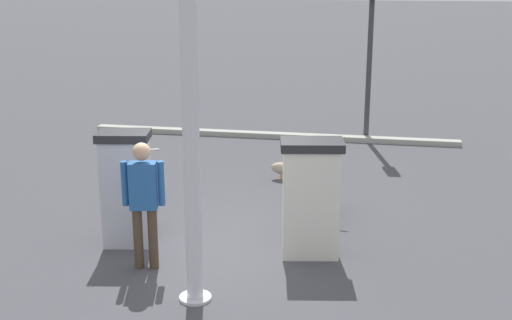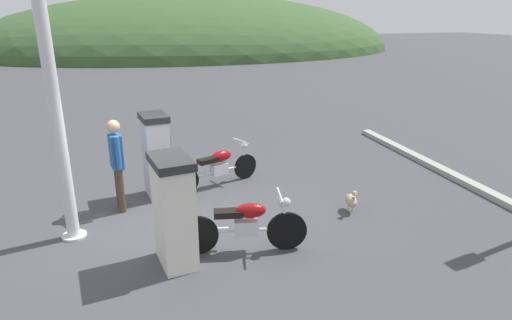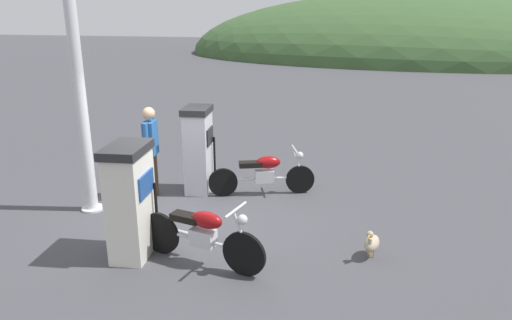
{
  "view_description": "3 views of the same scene",
  "coord_description": "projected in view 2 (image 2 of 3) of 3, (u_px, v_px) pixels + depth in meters",
  "views": [
    {
      "loc": [
        -9.27,
        -1.89,
        4.07
      ],
      "look_at": [
        1.52,
        -0.31,
        0.86
      ],
      "focal_mm": 48.58,
      "sensor_mm": 36.0,
      "label": 1
    },
    {
      "loc": [
        -0.79,
        -7.17,
        3.59
      ],
      "look_at": [
        1.48,
        0.01,
        1.02
      ],
      "focal_mm": 30.56,
      "sensor_mm": 36.0,
      "label": 2
    },
    {
      "loc": [
        3.06,
        -6.83,
        3.4
      ],
      "look_at": [
        1.4,
        -0.34,
        1.29
      ],
      "focal_mm": 32.63,
      "sensor_mm": 36.0,
      "label": 3
    }
  ],
  "objects": [
    {
      "name": "road_edge_kerb",
      "position": [
        462.0,
        180.0,
        9.62
      ],
      "size": [
        0.51,
        8.55,
        0.12
      ],
      "color": "#9E9E93",
      "rests_on": "ground"
    },
    {
      "name": "fuel_pump_far",
      "position": [
        157.0,
        155.0,
        8.72
      ],
      "size": [
        0.58,
        0.79,
        1.7
      ],
      "color": "silver",
      "rests_on": "ground"
    },
    {
      "name": "motorcycle_far_pump",
      "position": [
        218.0,
        166.0,
        9.34
      ],
      "size": [
        1.97,
        0.89,
        0.92
      ],
      "color": "black",
      "rests_on": "ground"
    },
    {
      "name": "wandering_duck",
      "position": [
        351.0,
        200.0,
        8.18
      ],
      "size": [
        0.29,
        0.49,
        0.49
      ],
      "color": "tan",
      "rests_on": "ground"
    },
    {
      "name": "attendant_person",
      "position": [
        117.0,
        159.0,
        8.01
      ],
      "size": [
        0.27,
        0.58,
        1.76
      ],
      "color": "#473828",
      "rests_on": "ground"
    },
    {
      "name": "distant_hill_main",
      "position": [
        192.0,
        50.0,
        42.53
      ],
      "size": [
        39.9,
        26.83,
        10.45
      ],
      "color": "#38562D",
      "rests_on": "ground"
    },
    {
      "name": "fuel_pump_near",
      "position": [
        174.0,
        211.0,
        6.32
      ],
      "size": [
        0.63,
        0.92,
        1.68
      ],
      "color": "silver",
      "rests_on": "ground"
    },
    {
      "name": "motorcycle_near_pump",
      "position": [
        245.0,
        224.0,
        6.74
      ],
      "size": [
        1.99,
        0.71,
        0.96
      ],
      "color": "black",
      "rests_on": "ground"
    },
    {
      "name": "canopy_support_pole",
      "position": [
        57.0,
        121.0,
        6.69
      ],
      "size": [
        0.4,
        0.4,
        4.14
      ],
      "color": "silver",
      "rests_on": "ground"
    },
    {
      "name": "ground_plane",
      "position": [
        178.0,
        222.0,
        7.85
      ],
      "size": [
        120.0,
        120.0,
        0.0
      ],
      "primitive_type": "plane",
      "color": "#424247"
    }
  ]
}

